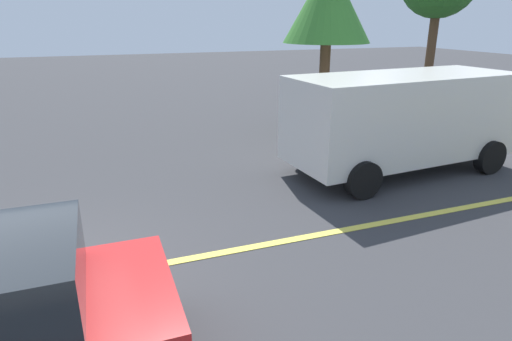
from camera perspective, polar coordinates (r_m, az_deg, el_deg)
name	(u,v)px	position (r m, az deg, el deg)	size (l,w,h in m)	color
ground_plane	(33,288)	(6.59, -27.23, -13.58)	(80.00, 80.00, 0.00)	#38383A
lane_marking_centre	(248,248)	(6.79, -1.04, -10.11)	(28.00, 0.16, 0.01)	#E0D14C
white_van	(403,117)	(10.33, 18.75, 6.71)	(5.33, 2.56, 2.20)	silver
tree_left_verge	(328,3)	(13.12, 9.41, 20.82)	(2.47, 2.47, 4.88)	#513823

